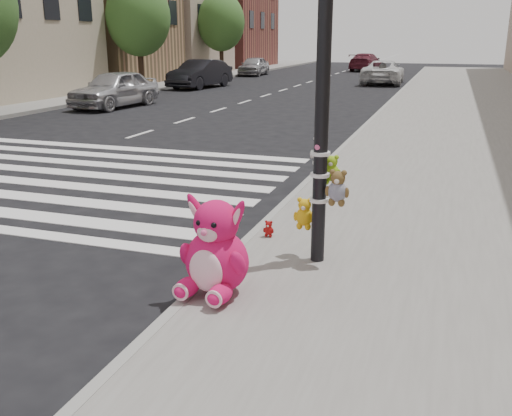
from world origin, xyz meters
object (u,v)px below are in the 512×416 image
at_px(pink_bunny, 215,254).
at_px(car_dark_far, 200,74).
at_px(signal_pole, 323,124).
at_px(red_teddy, 269,229).
at_px(car_white_near, 383,72).
at_px(car_silver_far, 115,89).

bearing_deg(pink_bunny, car_dark_far, 120.64).
relative_size(signal_pole, car_dark_far, 0.87).
relative_size(pink_bunny, red_teddy, 4.69).
bearing_deg(car_dark_far, car_white_near, 39.98).
height_order(signal_pole, pink_bunny, signal_pole).
relative_size(signal_pole, pink_bunny, 3.77).
bearing_deg(pink_bunny, red_teddy, 96.18).
distance_m(signal_pole, pink_bunny, 1.91).
xyz_separation_m(car_silver_far, car_white_near, (8.73, 15.27, -0.04)).
xyz_separation_m(car_dark_far, car_white_near, (9.20, 5.90, -0.07)).
relative_size(signal_pole, car_white_near, 0.81).
bearing_deg(pink_bunny, car_silver_far, 131.47).
xyz_separation_m(pink_bunny, car_dark_far, (-11.00, 24.31, 0.18)).
xyz_separation_m(signal_pole, pink_bunny, (-0.82, -1.25, -1.20)).
bearing_deg(car_silver_far, signal_pole, -44.89).
relative_size(pink_bunny, car_silver_far, 0.25).
relative_size(car_dark_far, car_white_near, 0.93).
distance_m(red_teddy, car_dark_far, 25.03).
relative_size(signal_pole, car_silver_far, 0.93).
height_order(pink_bunny, car_white_near, car_white_near).
distance_m(pink_bunny, car_white_near, 30.26).
distance_m(pink_bunny, car_silver_far, 18.28).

